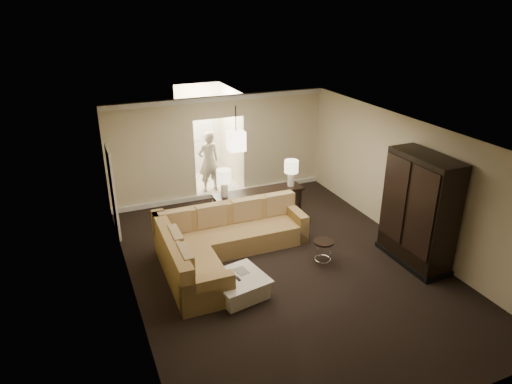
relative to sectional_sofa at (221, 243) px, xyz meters
name	(u,v)px	position (x,y,z in m)	size (l,w,h in m)	color
ground	(283,266)	(1.10, -0.75, -0.39)	(8.00, 8.00, 0.00)	black
wall_back	(220,147)	(1.10, 3.25, 1.01)	(6.00, 0.04, 2.80)	beige
wall_front	(430,331)	(1.10, -4.75, 1.01)	(6.00, 0.04, 2.80)	beige
wall_left	(128,232)	(-1.90, -0.75, 1.01)	(0.04, 8.00, 2.80)	beige
wall_right	(408,182)	(4.10, -0.75, 1.01)	(0.04, 8.00, 2.80)	beige
ceiling	(287,135)	(1.10, -0.75, 2.41)	(6.00, 8.00, 0.02)	white
crown_molding	(219,99)	(1.10, 3.20, 2.34)	(6.00, 0.10, 0.12)	silver
baseboard	(222,194)	(1.10, 3.20, -0.33)	(6.00, 0.10, 0.12)	silver
side_door	(113,192)	(-1.87, 2.05, 0.66)	(0.05, 0.90, 2.10)	white
foyer	(205,138)	(1.10, 4.59, 0.91)	(1.44, 2.02, 2.80)	white
sectional_sofa	(221,243)	(0.00, 0.00, 0.00)	(3.28, 2.62, 0.98)	brown
coffee_table	(239,285)	(-0.10, -1.32, -0.19)	(1.11, 1.11, 0.40)	beige
console_table	(259,204)	(1.39, 1.25, 0.12)	(2.23, 0.54, 0.86)	black
armoire	(419,213)	(3.69, -1.62, 0.73)	(0.70, 1.63, 2.34)	black
drink_table	(323,247)	(1.90, -0.97, -0.02)	(0.41, 0.41, 0.52)	black
table_lamp_left	(224,179)	(0.53, 1.26, 0.91)	(0.34, 0.34, 0.66)	white
table_lamp_right	(291,169)	(2.25, 1.24, 0.91)	(0.34, 0.34, 0.66)	white
pendant_light	(236,140)	(1.10, 1.95, 1.56)	(0.38, 0.38, 1.09)	black
person	(208,158)	(0.91, 3.72, 0.58)	(0.70, 0.47, 1.94)	beige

